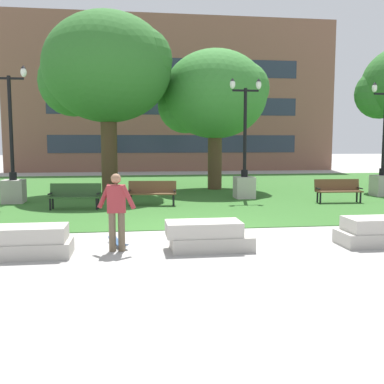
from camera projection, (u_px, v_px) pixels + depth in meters
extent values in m
plane|color=#A3A09B|center=(194.00, 230.00, 12.23)|extent=(140.00, 140.00, 0.00)
cube|color=#336628|center=(165.00, 190.00, 22.07)|extent=(40.00, 20.00, 0.02)
cube|color=#B2ADA3|center=(28.00, 249.00, 9.40)|extent=(1.80, 0.90, 0.32)
cube|color=#BBB6AB|center=(26.00, 234.00, 9.36)|extent=(1.66, 0.83, 0.32)
cube|color=#B2ADA3|center=(211.00, 242.00, 10.00)|extent=(1.80, 0.90, 0.32)
cube|color=#BBB6AB|center=(203.00, 228.00, 9.94)|extent=(1.66, 0.83, 0.32)
cube|color=#B2ADA3|center=(377.00, 238.00, 10.47)|extent=(1.80, 0.90, 0.32)
cube|color=#BBB6AB|center=(381.00, 224.00, 10.44)|extent=(1.66, 0.83, 0.32)
cylinder|color=brown|center=(112.00, 232.00, 9.80)|extent=(0.15, 0.15, 0.86)
cylinder|color=brown|center=(122.00, 232.00, 9.82)|extent=(0.15, 0.15, 0.86)
cube|color=maroon|center=(116.00, 199.00, 9.73)|extent=(0.40, 0.24, 0.60)
cylinder|color=maroon|center=(104.00, 196.00, 9.80)|extent=(0.32, 0.10, 0.54)
cylinder|color=maroon|center=(128.00, 197.00, 9.65)|extent=(0.32, 0.10, 0.54)
sphere|color=#9E7051|center=(116.00, 179.00, 9.68)|extent=(0.22, 0.22, 0.22)
cube|color=#2D4C75|center=(118.00, 242.00, 10.35)|extent=(0.43, 0.82, 0.02)
cube|color=#2D4C75|center=(113.00, 238.00, 10.75)|extent=(0.23, 0.17, 0.06)
cube|color=#2D4C75|center=(124.00, 245.00, 9.94)|extent=(0.23, 0.17, 0.06)
cylinder|color=silver|center=(111.00, 243.00, 10.51)|extent=(0.05, 0.06, 0.06)
cylinder|color=silver|center=(120.00, 242.00, 10.60)|extent=(0.05, 0.06, 0.06)
cylinder|color=silver|center=(116.00, 247.00, 10.11)|extent=(0.05, 0.06, 0.06)
cylinder|color=silver|center=(125.00, 246.00, 10.20)|extent=(0.05, 0.06, 0.06)
cube|color=brown|center=(152.00, 194.00, 16.69)|extent=(1.84, 0.65, 0.05)
cube|color=brown|center=(152.00, 187.00, 16.91)|extent=(1.80, 0.33, 0.46)
cube|color=black|center=(129.00, 191.00, 16.66)|extent=(0.11, 0.40, 0.04)
cube|color=black|center=(175.00, 191.00, 16.69)|extent=(0.11, 0.40, 0.04)
cylinder|color=black|center=(130.00, 201.00, 16.54)|extent=(0.07, 0.07, 0.41)
cylinder|color=black|center=(173.00, 200.00, 16.57)|extent=(0.07, 0.07, 0.41)
cylinder|color=black|center=(131.00, 199.00, 16.86)|extent=(0.07, 0.07, 0.41)
cylinder|color=black|center=(174.00, 199.00, 16.89)|extent=(0.07, 0.07, 0.41)
cube|color=brown|center=(339.00, 191.00, 17.47)|extent=(1.82, 0.54, 0.05)
cube|color=brown|center=(337.00, 185.00, 17.69)|extent=(1.80, 0.22, 0.46)
cube|color=black|center=(318.00, 189.00, 17.39)|extent=(0.08, 0.40, 0.04)
cube|color=black|center=(360.00, 188.00, 17.53)|extent=(0.08, 0.40, 0.04)
cylinder|color=black|center=(320.00, 198.00, 17.28)|extent=(0.07, 0.07, 0.41)
cylinder|color=black|center=(360.00, 198.00, 17.40)|extent=(0.07, 0.07, 0.41)
cylinder|color=black|center=(317.00, 197.00, 17.59)|extent=(0.07, 0.07, 0.41)
cylinder|color=black|center=(357.00, 197.00, 17.72)|extent=(0.07, 0.07, 0.41)
cube|color=#284723|center=(74.00, 197.00, 15.70)|extent=(1.84, 0.63, 0.05)
cube|color=#284723|center=(76.00, 190.00, 15.92)|extent=(1.80, 0.31, 0.46)
cube|color=black|center=(50.00, 194.00, 15.66)|extent=(0.10, 0.40, 0.04)
cube|color=black|center=(98.00, 194.00, 15.71)|extent=(0.10, 0.40, 0.04)
cylinder|color=black|center=(50.00, 204.00, 15.55)|extent=(0.07, 0.07, 0.41)
cylinder|color=black|center=(97.00, 204.00, 15.59)|extent=(0.07, 0.07, 0.41)
cylinder|color=black|center=(53.00, 203.00, 15.86)|extent=(0.07, 0.07, 0.41)
cylinder|color=black|center=(98.00, 203.00, 15.91)|extent=(0.07, 0.07, 0.41)
cube|color=#ADA89E|center=(244.00, 187.00, 18.88)|extent=(0.80, 0.80, 0.90)
cylinder|color=black|center=(244.00, 173.00, 18.81)|extent=(0.28, 0.28, 0.30)
cylinder|color=black|center=(245.00, 133.00, 18.63)|extent=(0.14, 0.14, 3.66)
cube|color=black|center=(246.00, 91.00, 18.43)|extent=(1.10, 0.08, 0.08)
ellipsoid|color=white|center=(233.00, 84.00, 18.33)|extent=(0.22, 0.22, 0.36)
cone|color=black|center=(233.00, 79.00, 18.31)|extent=(0.20, 0.20, 0.13)
ellipsoid|color=white|center=(259.00, 85.00, 18.48)|extent=(0.22, 0.22, 0.36)
cone|color=black|center=(259.00, 80.00, 18.46)|extent=(0.20, 0.20, 0.13)
cube|color=#ADA89E|center=(382.00, 185.00, 19.73)|extent=(0.80, 0.80, 0.90)
cylinder|color=black|center=(382.00, 172.00, 19.66)|extent=(0.28, 0.28, 0.30)
cylinder|color=black|center=(384.00, 134.00, 19.47)|extent=(0.14, 0.14, 3.61)
ellipsoid|color=white|center=(375.00, 88.00, 19.18)|extent=(0.22, 0.22, 0.36)
cone|color=black|center=(375.00, 83.00, 19.16)|extent=(0.20, 0.20, 0.13)
cube|color=gray|center=(14.00, 191.00, 17.40)|extent=(0.80, 0.80, 0.90)
cylinder|color=black|center=(13.00, 176.00, 17.33)|extent=(0.28, 0.28, 0.30)
cylinder|color=black|center=(11.00, 128.00, 17.13)|extent=(0.14, 0.14, 3.94)
cube|color=black|center=(9.00, 78.00, 16.92)|extent=(1.10, 0.08, 0.08)
ellipsoid|color=white|center=(24.00, 72.00, 16.97)|extent=(0.22, 0.22, 0.36)
cone|color=black|center=(23.00, 67.00, 16.94)|extent=(0.20, 0.20, 0.13)
cylinder|color=#4C3823|center=(215.00, 156.00, 22.38)|extent=(0.69, 0.69, 3.29)
ellipsoid|color=#387F33|center=(215.00, 94.00, 22.04)|extent=(5.09, 5.09, 4.33)
sphere|color=#387F33|center=(186.00, 105.00, 22.41)|extent=(2.80, 2.80, 2.80)
sphere|color=#387F33|center=(243.00, 88.00, 21.68)|extent=(2.55, 2.55, 2.55)
sphere|color=#2D6B28|center=(380.00, 94.00, 21.57)|extent=(2.40, 2.40, 2.40)
cylinder|color=#4C3823|center=(109.00, 149.00, 20.45)|extent=(0.73, 0.73, 4.09)
ellipsoid|color=#2D6B28|center=(108.00, 68.00, 20.05)|extent=(5.73, 5.73, 4.87)
sphere|color=#2D6B28|center=(73.00, 82.00, 20.46)|extent=(3.15, 3.15, 3.15)
sphere|color=#2D6B28|center=(140.00, 59.00, 19.64)|extent=(2.87, 2.87, 2.87)
cube|color=brown|center=(175.00, 95.00, 35.92)|extent=(26.48, 1.00, 12.27)
cube|color=#232D3D|center=(175.00, 144.00, 35.85)|extent=(19.86, 0.03, 1.40)
cube|color=#232D3D|center=(175.00, 106.00, 35.51)|extent=(19.86, 0.03, 1.40)
cube|color=#232D3D|center=(175.00, 67.00, 35.18)|extent=(19.86, 0.03, 1.40)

